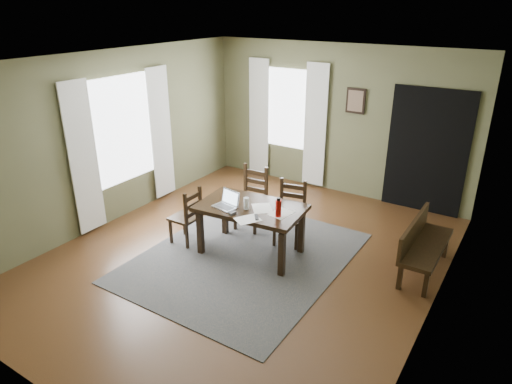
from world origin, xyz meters
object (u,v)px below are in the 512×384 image
Objects in this scene: bench at (422,242)px; water_bottle at (278,208)px; chair_back_right at (290,213)px; dining_table at (251,212)px; chair_end at (187,217)px; chair_back_left at (252,199)px; laptop at (227,203)px.

water_bottle is at bearing 118.46° from bench.
dining_table is at bearing -129.36° from chair_back_right.
chair_end is at bearing -170.24° from dining_table.
dining_table is 1.63× the size of chair_back_right.
bench is at bearing -2.68° from chair_back_left.
chair_back_right is 2.60× the size of laptop.
dining_table is 0.69m from chair_back_right.
dining_table is 1.75× the size of chair_end.
chair_back_left is 0.76m from chair_back_right.
laptop reaches higher than chair_end.
water_bottle reaches higher than chair_end.
laptop is (0.68, 0.07, 0.37)m from chair_end.
bench is 3.59× the size of laptop.
chair_back_right is 1.86m from bench.
water_bottle is (-1.66, -0.90, 0.43)m from bench.
laptop is at bearing -172.56° from water_bottle.
chair_back_right reaches higher than dining_table.
laptop is (0.18, -0.89, 0.31)m from chair_back_left.
chair_back_right reaches higher than bench.
laptop is (-0.27, -0.18, 0.15)m from dining_table.
chair_back_left is at bearing 117.07° from dining_table.
chair_back_left is at bearing 112.23° from laptop.
chair_end is 1.51m from water_bottle.
chair_end is 0.89× the size of chair_back_left.
water_bottle reaches higher than laptop.
bench is at bearing -5.29° from chair_back_right.
chair_back_left is 0.75× the size of bench.
chair_back_left reaches higher than laptop.
dining_table is at bearing 45.38° from laptop.
water_bottle is at bearing -15.40° from dining_table.
chair_end is 0.93× the size of chair_back_right.
water_bottle is (0.49, -0.09, 0.21)m from dining_table.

